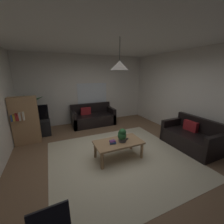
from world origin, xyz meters
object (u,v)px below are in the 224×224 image
at_px(tv_stand, 36,129).
at_px(bookshelf_corner, 25,121).
at_px(potted_palm_corner, 33,114).
at_px(couch_under_window, 93,118).
at_px(book_on_table_0, 113,143).
at_px(pendant_lamp, 120,66).
at_px(potted_plant_on_table, 122,135).
at_px(coffee_table, 118,144).
at_px(book_on_table_2, 113,141).
at_px(book_on_table_1, 113,142).
at_px(tv, 34,114).
at_px(couch_right_side, 191,138).
at_px(remote_on_table_1, 122,138).
at_px(remote_on_table_0, 126,139).

distance_m(tv_stand, bookshelf_corner, 0.69).
bearing_deg(potted_palm_corner, couch_under_window, -6.93).
height_order(book_on_table_0, pendant_lamp, pendant_lamp).
bearing_deg(potted_plant_on_table, bookshelf_corner, 140.83).
relative_size(coffee_table, book_on_table_2, 8.83).
distance_m(book_on_table_1, tv, 2.88).
bearing_deg(couch_right_side, couch_under_window, -145.42).
bearing_deg(couch_under_window, book_on_table_1, -95.88).
bearing_deg(bookshelf_corner, tv, 67.83).
distance_m(book_on_table_0, bookshelf_corner, 2.66).
distance_m(remote_on_table_1, potted_palm_corner, 3.44).
height_order(tv_stand, tv, tv).
relative_size(couch_under_window, coffee_table, 1.44).
relative_size(coffee_table, remote_on_table_0, 7.17).
relative_size(book_on_table_0, book_on_table_1, 1.17).
distance_m(tv_stand, tv, 0.53).
bearing_deg(pendant_lamp, couch_right_side, -9.49).
bearing_deg(coffee_table, book_on_table_2, -170.24).
bearing_deg(coffee_table, pendant_lamp, 126.87).
xyz_separation_m(couch_right_side, potted_plant_on_table, (-2.00, 0.32, 0.33)).
bearing_deg(book_on_table_1, couch_under_window, 84.12).
distance_m(couch_right_side, potted_plant_on_table, 2.06).
xyz_separation_m(tv, pendant_lamp, (1.93, -2.22, 1.40)).
height_order(potted_plant_on_table, bookshelf_corner, bookshelf_corner).
relative_size(couch_right_side, pendant_lamp, 2.26).
distance_m(couch_under_window, coffee_table, 2.53).
distance_m(book_on_table_1, tv_stand, 2.88).
relative_size(remote_on_table_0, tv, 0.18).
xyz_separation_m(book_on_table_2, bookshelf_corner, (-1.94, 1.79, 0.21)).
distance_m(couch_right_side, remote_on_table_0, 1.91).
distance_m(remote_on_table_1, bookshelf_corner, 2.81).
relative_size(book_on_table_1, pendant_lamp, 0.20).
bearing_deg(coffee_table, remote_on_table_0, 2.94).
height_order(couch_right_side, potted_palm_corner, potted_palm_corner).
bearing_deg(coffee_table, potted_plant_on_table, -17.49).
height_order(book_on_table_0, tv, tv).
height_order(potted_plant_on_table, potted_palm_corner, potted_palm_corner).
bearing_deg(book_on_table_2, book_on_table_0, -19.01).
relative_size(book_on_table_2, remote_on_table_0, 0.81).
xyz_separation_m(book_on_table_1, bookshelf_corner, (-1.95, 1.79, 0.24)).
height_order(couch_under_window, potted_palm_corner, potted_palm_corner).
height_order(book_on_table_0, bookshelf_corner, bookshelf_corner).
relative_size(remote_on_table_0, tv_stand, 0.18).
bearing_deg(book_on_table_0, book_on_table_1, 17.59).
bearing_deg(remote_on_table_1, potted_palm_corner, 90.17).
bearing_deg(potted_plant_on_table, book_on_table_2, -178.94).
height_order(book_on_table_0, potted_plant_on_table, potted_plant_on_table).
relative_size(coffee_table, potted_palm_corner, 0.81).
xyz_separation_m(book_on_table_0, book_on_table_1, (0.00, 0.00, 0.03)).
bearing_deg(couch_right_side, potted_plant_on_table, -99.17).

